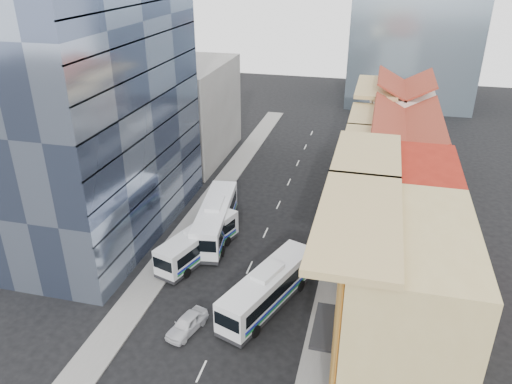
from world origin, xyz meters
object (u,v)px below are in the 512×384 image
(shophouse_tan, at_px, (405,303))
(bus_left_far, at_px, (215,218))
(bus_left_near, at_px, (199,242))
(sedan_left, at_px, (187,324))
(bus_right, at_px, (268,288))
(office_tower, at_px, (96,98))

(shophouse_tan, height_order, bus_left_far, shophouse_tan)
(bus_left_far, bearing_deg, shophouse_tan, -46.06)
(bus_left_near, distance_m, bus_left_far, 4.58)
(sedan_left, bearing_deg, bus_left_near, 121.02)
(bus_left_near, bearing_deg, shophouse_tan, -11.14)
(bus_left_near, distance_m, bus_right, 10.44)
(bus_right, distance_m, sedan_left, 7.53)
(shophouse_tan, xyz_separation_m, bus_right, (-10.94, 4.71, -4.10))
(shophouse_tan, relative_size, bus_left_far, 1.10)
(shophouse_tan, xyz_separation_m, bus_left_far, (-19.22, 15.25, -3.96))
(office_tower, xyz_separation_m, bus_left_near, (11.50, -3.31, -13.24))
(bus_left_near, xyz_separation_m, bus_right, (8.56, -5.99, 0.15))
(bus_right, bearing_deg, bus_left_near, 164.95)
(sedan_left, bearing_deg, office_tower, 151.62)
(bus_right, bearing_deg, shophouse_tan, -3.35)
(bus_right, xyz_separation_m, sedan_left, (-5.67, -4.81, -1.18))
(bus_left_far, bearing_deg, bus_left_near, -101.12)
(office_tower, bearing_deg, bus_right, -24.86)
(bus_left_near, bearing_deg, bus_right, -17.38)
(bus_left_near, relative_size, bus_left_far, 0.86)
(office_tower, relative_size, bus_right, 2.53)
(bus_left_near, relative_size, sedan_left, 2.57)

